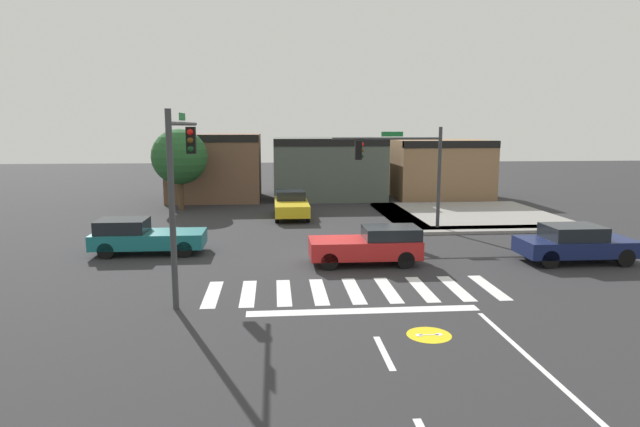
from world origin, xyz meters
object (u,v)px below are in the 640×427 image
car_red (370,245)px  car_yellow (291,204)px  car_teal (143,236)px  traffic_signal_northeast (401,160)px  traffic_signal_southwest (181,166)px  car_navy (575,243)px  roadside_tree (180,157)px

car_red → car_yellow: bearing=-76.8°
car_red → car_yellow: size_ratio=0.92×
car_teal → car_yellow: size_ratio=0.99×
traffic_signal_northeast → traffic_signal_southwest: size_ratio=0.96×
car_red → car_teal: bearing=-15.5°
car_teal → car_navy: size_ratio=1.04×
car_teal → car_yellow: car_yellow is taller
car_teal → car_yellow: 11.02m
traffic_signal_northeast → traffic_signal_southwest: (-9.34, -9.58, 0.45)m
traffic_signal_southwest → car_red: (6.62, 2.90, -3.30)m
roadside_tree → car_yellow: bearing=-27.3°
car_teal → roadside_tree: roadside_tree is taller
car_red → car_teal: size_ratio=0.93×
traffic_signal_southwest → roadside_tree: bearing=9.6°
traffic_signal_southwest → car_navy: traffic_signal_southwest is taller
traffic_signal_northeast → car_navy: (5.38, -7.09, -2.85)m
traffic_signal_southwest → car_navy: (14.72, 2.49, -3.30)m
car_red → car_yellow: (-2.68, 11.43, 0.00)m
roadside_tree → traffic_signal_southwest: bearing=-80.4°
traffic_signal_northeast → roadside_tree: 14.91m
car_red → car_navy: size_ratio=0.96×
traffic_signal_northeast → car_navy: 9.35m
car_teal → car_navy: bearing=-9.7°
car_teal → roadside_tree: size_ratio=0.89×
traffic_signal_southwest → roadside_tree: (-3.03, 17.92, -0.67)m
car_navy → traffic_signal_southwest: bearing=9.6°
traffic_signal_southwest → car_teal: (-2.59, 5.44, -3.31)m
car_red → car_yellow: 11.74m
traffic_signal_northeast → car_navy: size_ratio=1.26×
traffic_signal_northeast → car_red: (-2.72, -6.68, -2.85)m
traffic_signal_northeast → roadside_tree: bearing=-34.0°
traffic_signal_northeast → car_navy: traffic_signal_northeast is taller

